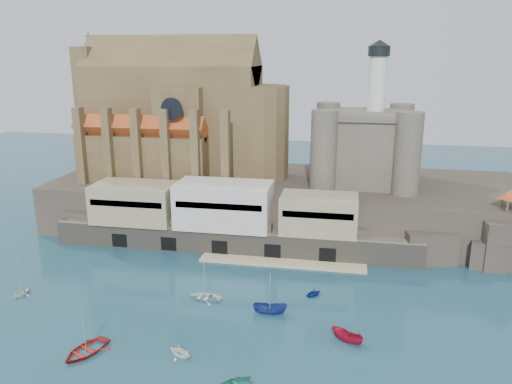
{
  "coord_description": "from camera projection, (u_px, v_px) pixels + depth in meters",
  "views": [
    {
      "loc": [
        12.44,
        -64.74,
        36.53
      ],
      "look_at": [
        -5.38,
        32.0,
        9.18
      ],
      "focal_mm": 35.0,
      "sensor_mm": 36.0,
      "label": 1
    }
  ],
  "objects": [
    {
      "name": "castle_keep",
      "position": [
        364.0,
        144.0,
        104.51
      ],
      "size": [
        21.2,
        21.2,
        29.3
      ],
      "color": "#4D473C",
      "rests_on": "promontory"
    },
    {
      "name": "boat_5",
      "position": [
        347.0,
        341.0,
        65.66
      ],
      "size": [
        2.36,
        2.34,
        4.57
      ],
      "primitive_type": "imported",
      "rotation": [
        0.0,
        0.0,
        4.24
      ],
      "color": "maroon",
      "rests_on": "ground"
    },
    {
      "name": "church",
      "position": [
        181.0,
        120.0,
        111.24
      ],
      "size": [
        47.0,
        25.93,
        30.51
      ],
      "color": "brown",
      "rests_on": "promontory"
    },
    {
      "name": "boat_7",
      "position": [
        313.0,
        296.0,
        78.01
      ],
      "size": [
        2.87,
        2.87,
        2.92
      ],
      "primitive_type": "imported",
      "rotation": [
        0.0,
        0.0,
        5.5
      ],
      "color": "navy",
      "rests_on": "ground"
    },
    {
      "name": "ground",
      "position": [
        253.0,
        311.0,
        73.3
      ],
      "size": [
        300.0,
        300.0,
        0.0
      ],
      "primitive_type": "plane",
      "color": "#184051",
      "rests_on": "ground"
    },
    {
      "name": "rock_outcrop",
      "position": [
        509.0,
        242.0,
        89.38
      ],
      "size": [
        14.5,
        10.5,
        8.7
      ],
      "color": "#2C2621",
      "rests_on": "ground"
    },
    {
      "name": "boat_4",
      "position": [
        22.0,
        295.0,
        78.2
      ],
      "size": [
        2.99,
        2.15,
        3.16
      ],
      "primitive_type": "imported",
      "rotation": [
        0.0,
        0.0,
        2.95
      ],
      "color": "silver",
      "rests_on": "ground"
    },
    {
      "name": "boat_6",
      "position": [
        205.0,
        298.0,
        77.06
      ],
      "size": [
        1.69,
        3.89,
        5.26
      ],
      "primitive_type": "imported",
      "rotation": [
        0.0,
        0.0,
        4.55
      ],
      "color": "silver",
      "rests_on": "ground"
    },
    {
      "name": "boat_0",
      "position": [
        86.0,
        353.0,
        63.12
      ],
      "size": [
        4.78,
        2.93,
        6.46
      ],
      "primitive_type": "imported",
      "rotation": [
        0.0,
        0.0,
        5.91
      ],
      "color": "#B2231A",
      "rests_on": "ground"
    },
    {
      "name": "quay",
      "position": [
        223.0,
        219.0,
        95.32
      ],
      "size": [
        70.0,
        12.0,
        13.05
      ],
      "color": "#696154",
      "rests_on": "ground"
    },
    {
      "name": "boat_2",
      "position": [
        270.0,
        313.0,
        72.69
      ],
      "size": [
        2.02,
        1.97,
        5.04
      ],
      "primitive_type": "imported",
      "rotation": [
        0.0,
        0.0,
        1.61
      ],
      "color": "navy",
      "rests_on": "ground"
    },
    {
      "name": "promontory",
      "position": [
        285.0,
        203.0,
        109.32
      ],
      "size": [
        100.0,
        36.0,
        10.0
      ],
      "color": "#2C2621",
      "rests_on": "ground"
    },
    {
      "name": "boat_1",
      "position": [
        180.0,
        356.0,
        62.48
      ],
      "size": [
        2.76,
        3.35,
        3.35
      ],
      "primitive_type": "imported",
      "rotation": [
        0.0,
        0.0,
        1.16
      ],
      "color": "white",
      "rests_on": "ground"
    }
  ]
}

